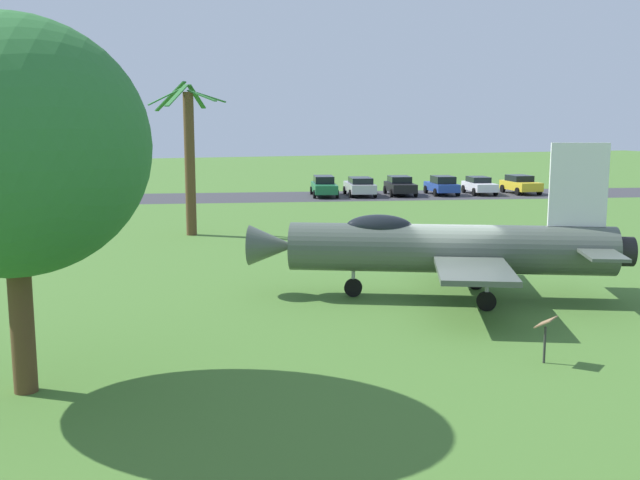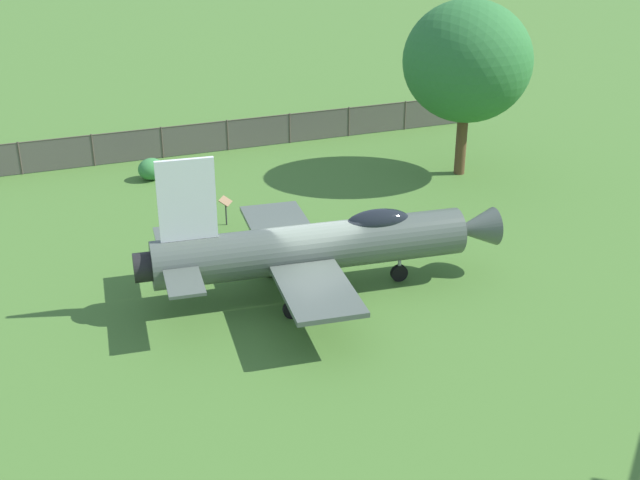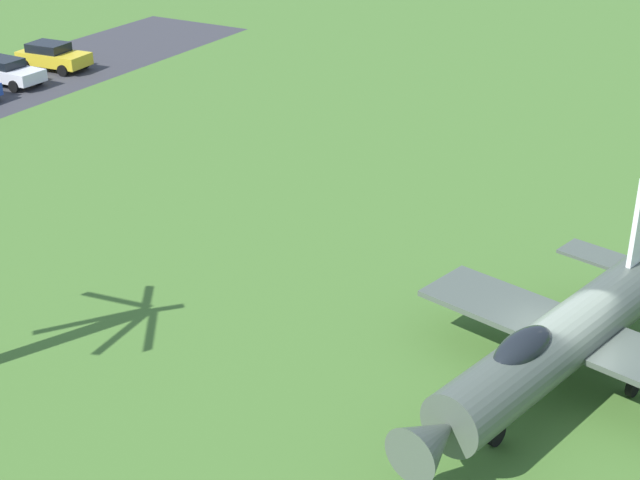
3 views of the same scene
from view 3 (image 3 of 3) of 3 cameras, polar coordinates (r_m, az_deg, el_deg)
The scene contains 4 objects.
ground_plane at distance 25.99m, azimuth 14.43°, elevation -8.80°, with size 200.00×200.00×0.00m, color #47722D.
display_jet at distance 24.80m, azimuth 14.47°, elevation -5.87°, with size 11.82×8.91×5.11m.
parked_car_yellow at distance 55.96m, azimuth -15.94°, elevation 10.71°, with size 2.57×4.27×1.49m.
parked_car_white at distance 53.68m, azimuth -18.54°, elevation 9.71°, with size 2.71×4.45×1.40m.
Camera 3 is at (21.63, -0.26, 14.40)m, focal length 52.64 mm.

